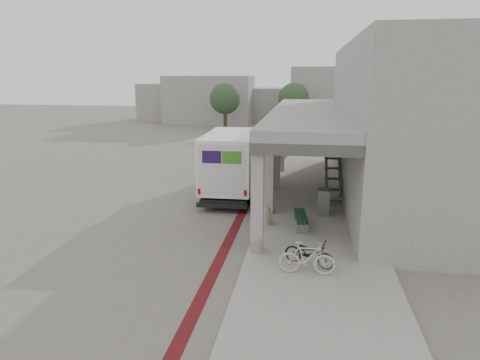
% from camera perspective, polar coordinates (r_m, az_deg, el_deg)
% --- Properties ---
extents(ground, '(120.00, 120.00, 0.00)m').
position_cam_1_polar(ground, '(17.53, -3.23, -4.84)').
color(ground, '#686259').
rests_on(ground, ground).
extents(bike_lane_stripe, '(0.35, 40.00, 0.01)m').
position_cam_1_polar(bike_lane_stripe, '(19.23, 0.94, -3.10)').
color(bike_lane_stripe, '#541014').
rests_on(bike_lane_stripe, ground).
extents(sidewalk, '(4.40, 28.00, 0.12)m').
position_cam_1_polar(sidewalk, '(17.15, 10.01, -5.26)').
color(sidewalk, gray).
rests_on(sidewalk, ground).
extents(transit_building, '(7.60, 17.00, 7.00)m').
position_cam_1_polar(transit_building, '(21.09, 18.00, 7.17)').
color(transit_building, gray).
rests_on(transit_building, ground).
extents(distant_backdrop, '(28.00, 10.00, 6.50)m').
position_cam_1_polar(distant_backdrop, '(52.58, 2.01, 10.68)').
color(distant_backdrop, gray).
rests_on(distant_backdrop, ground).
extents(tree_left, '(3.20, 3.20, 4.80)m').
position_cam_1_polar(tree_left, '(45.10, -2.01, 10.76)').
color(tree_left, '#38281C').
rests_on(tree_left, ground).
extents(tree_mid, '(3.20, 3.20, 4.80)m').
position_cam_1_polar(tree_mid, '(46.31, 7.16, 10.75)').
color(tree_mid, '#38281C').
rests_on(tree_mid, ground).
extents(tree_right, '(3.20, 3.20, 4.80)m').
position_cam_1_polar(tree_right, '(45.74, 17.34, 10.20)').
color(tree_right, '#38281C').
rests_on(tree_right, ground).
extents(fedex_truck, '(2.39, 7.10, 3.01)m').
position_cam_1_polar(fedex_truck, '(20.72, -0.88, 2.69)').
color(fedex_truck, black).
rests_on(fedex_truck, ground).
extents(bench, '(0.58, 1.88, 0.43)m').
position_cam_1_polar(bench, '(16.06, 8.12, -5.11)').
color(bench, slate).
rests_on(bench, sidewalk).
extents(bollard_near, '(0.36, 0.36, 0.54)m').
position_cam_1_polar(bollard_near, '(13.68, 2.20, -8.59)').
color(bollard_near, gray).
rests_on(bollard_near, sidewalk).
extents(bollard_far, '(0.46, 0.46, 0.68)m').
position_cam_1_polar(bollard_far, '(16.22, 3.37, -4.68)').
color(bollard_far, tan).
rests_on(bollard_far, sidewalk).
extents(utility_cabinet, '(0.47, 0.63, 1.05)m').
position_cam_1_polar(utility_cabinet, '(17.53, 11.04, -2.87)').
color(utility_cabinet, slate).
rests_on(utility_cabinet, sidewalk).
extents(bicycle_black, '(1.64, 1.08, 0.81)m').
position_cam_1_polar(bicycle_black, '(12.89, 9.24, -9.57)').
color(bicycle_black, black).
rests_on(bicycle_black, sidewalk).
extents(bicycle_cream, '(1.60, 0.46, 0.96)m').
position_cam_1_polar(bicycle_cream, '(12.36, 8.92, -10.25)').
color(bicycle_cream, beige).
rests_on(bicycle_cream, sidewalk).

